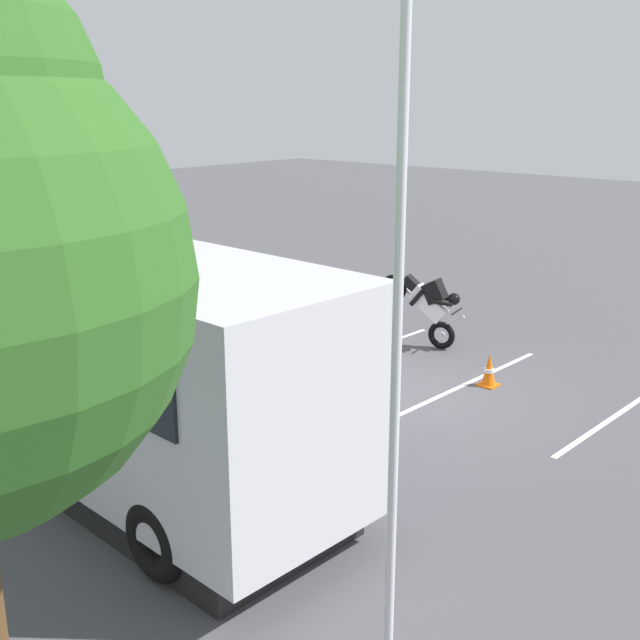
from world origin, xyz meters
name	(u,v)px	position (x,y,z in m)	size (l,w,h in m)	color
ground_plane	(405,392)	(0.00, 0.00, 0.00)	(80.00, 80.00, 0.00)	#4C4C51
tour_bus	(83,351)	(2.01, 5.24, 1.64)	(9.63, 2.88, 3.25)	silver
spectator_far_left	(274,362)	(0.87, 2.49, 1.03)	(0.58, 0.34, 1.73)	black
spectator_left	(227,348)	(1.87, 2.60, 1.07)	(0.57, 0.33, 1.78)	black
spectator_centre	(181,334)	(3.11, 2.60, 1.07)	(0.58, 0.34, 1.79)	black
spectator_right	(154,324)	(4.13, 2.44, 1.04)	(0.58, 0.36, 1.75)	#473823
parked_motorcycle_silver	(277,410)	(0.34, 2.97, 0.48)	(2.04, 0.63, 0.99)	black
parked_motorcycle_dark	(94,349)	(5.13, 3.14, 0.48)	(2.05, 0.58, 0.99)	black
stunt_motorcycle	(427,302)	(1.28, -2.55, 0.98)	(2.03, 0.73, 1.61)	black
flagpole	(393,363)	(-4.35, 6.40, 3.23)	(0.78, 0.36, 6.55)	silver
traffic_cone	(489,370)	(-0.96, -1.32, 0.30)	(0.34, 0.34, 0.63)	orange
bay_line_b	(610,420)	(-3.30, -1.23, 0.00)	(0.23, 3.93, 0.01)	white
bay_line_c	(470,382)	(-0.62, -1.23, 0.00)	(0.25, 4.69, 0.01)	white
bay_line_d	(359,353)	(2.07, -1.23, 0.00)	(0.25, 4.63, 0.01)	white
bay_line_e	(269,328)	(4.75, -1.23, 0.00)	(0.26, 4.88, 0.01)	white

